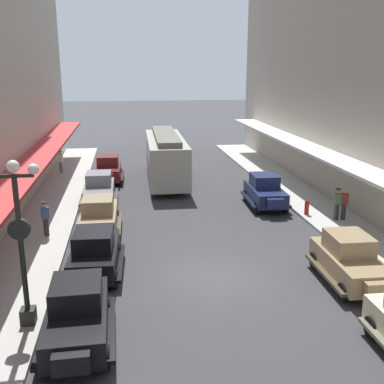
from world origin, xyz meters
name	(u,v)px	position (x,y,z in m)	size (l,w,h in m)	color
ground_plane	(214,277)	(0.00, 0.00, 0.00)	(200.00, 200.00, 0.00)	#38383A
sidewalk_left	(12,288)	(-7.50, 0.00, 0.07)	(3.00, 60.00, 0.15)	#B7B5AD
parked_car_0	(350,259)	(4.90, -1.19, 0.94)	(2.26, 4.30, 1.84)	#997F5B
parked_car_1	(108,169)	(-4.51, 16.29, 0.94)	(2.23, 4.29, 1.84)	#591919
parked_car_3	(77,313)	(-4.79, -3.73, 0.94)	(2.21, 4.29, 1.84)	black
parked_car_4	(265,190)	(4.72, 8.89, 0.94)	(2.27, 4.31, 1.84)	#19234C
parked_car_5	(99,214)	(-4.64, 5.66, 0.94)	(2.21, 4.29, 1.84)	#997F5B
parked_car_6	(99,188)	(-4.87, 10.79, 0.94)	(2.15, 4.26, 1.84)	slate
parked_car_7	(95,251)	(-4.56, 0.96, 0.94)	(2.29, 4.31, 1.84)	black
streetcar	(166,155)	(-0.45, 15.64, 1.90)	(2.71, 9.65, 3.46)	#ADA899
lamp_post_with_clock	(20,237)	(-6.40, -2.70, 2.99)	(1.42, 0.44, 5.16)	black
fire_hydrant	(307,207)	(6.35, 6.55, 0.56)	(0.24, 0.24, 0.82)	#B21E19
pedestrian_0	(337,204)	(7.54, 5.49, 1.01)	(0.36, 0.28, 1.67)	#2D2D33
pedestrian_1	(344,204)	(7.91, 5.44, 0.99)	(0.36, 0.24, 1.64)	#2D2D33
pedestrian_3	(61,162)	(-8.09, 18.95, 1.01)	(0.36, 0.28, 1.67)	slate
pedestrian_4	(46,218)	(-7.06, 5.18, 1.01)	(0.36, 0.28, 1.67)	#2D2D33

